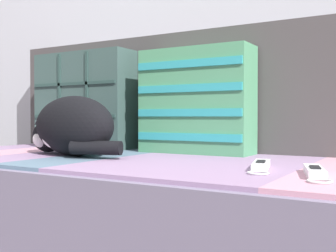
{
  "coord_description": "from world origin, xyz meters",
  "views": [
    {
      "loc": [
        0.71,
        -0.97,
        0.53
      ],
      "look_at": [
        0.1,
        0.06,
        0.5
      ],
      "focal_mm": 45.0,
      "sensor_mm": 36.0,
      "label": 1
    }
  ],
  "objects_px": {
    "sleeping_cat": "(70,128)",
    "throw_pillow_quilted": "(84,100)",
    "game_remote_near": "(261,166)",
    "throw_pillow_striped": "(196,101)",
    "couch": "(154,222)",
    "game_remote_far": "(315,172)"
  },
  "relations": [
    {
      "from": "couch",
      "to": "game_remote_near",
      "type": "xyz_separation_m",
      "value": [
        0.38,
        -0.12,
        0.21
      ]
    },
    {
      "from": "throw_pillow_quilted",
      "to": "game_remote_near",
      "type": "distance_m",
      "value": 0.93
    },
    {
      "from": "throw_pillow_striped",
      "to": "game_remote_far",
      "type": "distance_m",
      "value": 0.63
    },
    {
      "from": "game_remote_near",
      "to": "throw_pillow_striped",
      "type": "bearing_deg",
      "value": 136.53
    },
    {
      "from": "throw_pillow_quilted",
      "to": "throw_pillow_striped",
      "type": "xyz_separation_m",
      "value": [
        0.51,
        -0.0,
        -0.01
      ]
    },
    {
      "from": "throw_pillow_quilted",
      "to": "game_remote_far",
      "type": "bearing_deg",
      "value": -20.78
    },
    {
      "from": "throw_pillow_quilted",
      "to": "sleeping_cat",
      "type": "bearing_deg",
      "value": -55.65
    },
    {
      "from": "couch",
      "to": "sleeping_cat",
      "type": "bearing_deg",
      "value": -162.64
    },
    {
      "from": "couch",
      "to": "throw_pillow_striped",
      "type": "height_order",
      "value": "throw_pillow_striped"
    },
    {
      "from": "game_remote_far",
      "to": "sleeping_cat",
      "type": "bearing_deg",
      "value": 173.52
    },
    {
      "from": "throw_pillow_quilted",
      "to": "throw_pillow_striped",
      "type": "distance_m",
      "value": 0.51
    },
    {
      "from": "game_remote_near",
      "to": "sleeping_cat",
      "type": "bearing_deg",
      "value": 176.73
    },
    {
      "from": "throw_pillow_quilted",
      "to": "game_remote_near",
      "type": "xyz_separation_m",
      "value": [
        0.85,
        -0.32,
        -0.18
      ]
    },
    {
      "from": "couch",
      "to": "throw_pillow_quilted",
      "type": "height_order",
      "value": "throw_pillow_quilted"
    },
    {
      "from": "sleeping_cat",
      "to": "throw_pillow_quilted",
      "type": "bearing_deg",
      "value": 124.35
    },
    {
      "from": "sleeping_cat",
      "to": "game_remote_near",
      "type": "xyz_separation_m",
      "value": [
        0.66,
        -0.04,
        -0.08
      ]
    },
    {
      "from": "throw_pillow_quilted",
      "to": "sleeping_cat",
      "type": "xyz_separation_m",
      "value": [
        0.19,
        -0.28,
        -0.1
      ]
    },
    {
      "from": "couch",
      "to": "game_remote_far",
      "type": "bearing_deg",
      "value": -18.62
    },
    {
      "from": "throw_pillow_striped",
      "to": "game_remote_near",
      "type": "distance_m",
      "value": 0.5
    },
    {
      "from": "sleeping_cat",
      "to": "game_remote_near",
      "type": "distance_m",
      "value": 0.66
    },
    {
      "from": "couch",
      "to": "game_remote_near",
      "type": "relative_size",
      "value": 9.13
    },
    {
      "from": "throw_pillow_striped",
      "to": "game_remote_far",
      "type": "xyz_separation_m",
      "value": [
        0.47,
        -0.37,
        -0.17
      ]
    }
  ]
}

